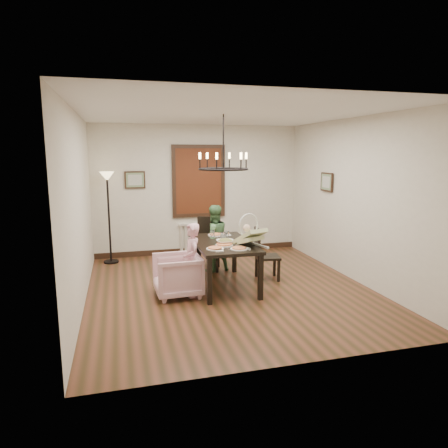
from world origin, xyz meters
name	(u,v)px	position (x,y,z in m)	size (l,w,h in m)	color
room_shell	(223,202)	(0.00, 0.37, 1.40)	(4.51, 5.00, 2.81)	brown
dining_table	(223,247)	(-0.06, 0.13, 0.67)	(0.93, 1.63, 0.76)	black
chair_far	(208,244)	(-0.09, 1.14, 0.50)	(0.44, 0.44, 1.01)	black
chair_right	(268,254)	(0.79, 0.30, 0.46)	(0.41, 0.41, 0.92)	black
armchair	(177,275)	(-0.86, -0.10, 0.33)	(0.70, 0.72, 0.65)	#E6B0C6
elderly_woman	(192,266)	(-0.64, -0.18, 0.48)	(0.35, 0.23, 0.95)	#ECA6B7
seated_man	(214,244)	(-0.01, 1.05, 0.52)	(0.51, 0.39, 1.04)	#4D7A49
baby_bouncer	(249,235)	(0.25, -0.27, 0.94)	(0.40, 0.55, 0.36)	#C4D08F
salad_bowl	(225,242)	(-0.07, -0.02, 0.80)	(0.34, 0.34, 0.08)	white
pizza_platter	(224,245)	(-0.11, -0.13, 0.78)	(0.28, 0.28, 0.04)	tan
drinking_glass	(223,236)	(-0.04, 0.25, 0.83)	(0.07, 0.07, 0.14)	silver
window_blinds	(199,181)	(0.00, 2.46, 1.60)	(1.00, 0.03, 1.40)	#541D10
radiator	(199,237)	(0.00, 2.48, 0.35)	(0.92, 0.12, 0.62)	silver
picture_back	(135,180)	(-1.35, 2.47, 1.65)	(0.42, 0.03, 0.36)	black
picture_right	(327,182)	(2.21, 0.90, 1.65)	(0.42, 0.03, 0.36)	black
floor_lamp	(109,219)	(-1.90, 2.15, 0.90)	(0.30, 0.30, 1.80)	black
chandelier	(223,169)	(-0.06, 0.13, 1.95)	(0.80, 0.80, 0.04)	black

